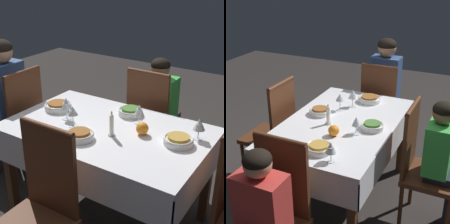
{
  "view_description": "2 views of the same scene",
  "coord_description": "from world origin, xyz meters",
  "views": [
    {
      "loc": [
        1.17,
        -1.72,
        1.79
      ],
      "look_at": [
        0.08,
        -0.06,
        0.91
      ],
      "focal_mm": 55.0,
      "sensor_mm": 36.0,
      "label": 1
    },
    {
      "loc": [
        2.28,
        1.03,
        1.97
      ],
      "look_at": [
        0.03,
        -0.02,
        0.85
      ],
      "focal_mm": 55.0,
      "sensor_mm": 36.0,
      "label": 2
    }
  ],
  "objects": [
    {
      "name": "wine_glass_north",
      "position": [
        0.14,
        0.18,
        0.85
      ],
      "size": [
        0.07,
        0.07,
        0.14
      ],
      "color": "white",
      "rests_on": "dining_table"
    },
    {
      "name": "candle_centerpiece",
      "position": [
        0.09,
        -0.08,
        0.82
      ],
      "size": [
        0.05,
        0.05,
        0.17
      ],
      "color": "beige",
      "rests_on": "dining_table"
    },
    {
      "name": "person_child_green",
      "position": [
        0.01,
        0.84,
        0.58
      ],
      "size": [
        0.3,
        0.33,
        1.06
      ],
      "rotation": [
        0.0,
        0.0,
        3.14
      ],
      "color": "#282833",
      "rests_on": "ground_plane"
    },
    {
      "name": "wine_glass_east",
      "position": [
        0.57,
        0.18,
        0.85
      ],
      "size": [
        0.08,
        0.08,
        0.14
      ],
      "color": "white",
      "rests_on": "dining_table"
    },
    {
      "name": "chair_north",
      "position": [
        0.01,
        0.68,
        0.54
      ],
      "size": [
        0.4,
        0.4,
        1.01
      ],
      "rotation": [
        0.0,
        0.0,
        3.14
      ],
      "color": "#562D19",
      "rests_on": "ground_plane"
    },
    {
      "name": "bowl_west",
      "position": [
        -0.49,
        0.06,
        0.78
      ],
      "size": [
        0.21,
        0.21,
        0.06
      ],
      "color": "white",
      "rests_on": "dining_table"
    },
    {
      "name": "ground_plane",
      "position": [
        0.0,
        0.0,
        0.0
      ],
      "size": [
        8.0,
        8.0,
        0.0
      ],
      "primitive_type": "plane",
      "color": "#332D2B"
    },
    {
      "name": "chair_south",
      "position": [
        -0.0,
        -0.68,
        0.54
      ],
      "size": [
        0.4,
        0.4,
        1.01
      ],
      "color": "#562D19",
      "rests_on": "ground_plane"
    },
    {
      "name": "dining_table",
      "position": [
        0.0,
        0.0,
        0.66
      ],
      "size": [
        1.37,
        0.86,
        0.75
      ],
      "color": "silver",
      "rests_on": "ground_plane"
    },
    {
      "name": "bowl_east",
      "position": [
        0.49,
        0.05,
        0.78
      ],
      "size": [
        0.19,
        0.19,
        0.06
      ],
      "color": "white",
      "rests_on": "dining_table"
    },
    {
      "name": "orange_fruit",
      "position": [
        0.24,
        0.05,
        0.8
      ],
      "size": [
        0.08,
        0.08,
        0.08
      ],
      "primitive_type": "sphere",
      "color": "orange",
      "rests_on": "dining_table"
    },
    {
      "name": "bowl_north",
      "position": [
        0.02,
        0.27,
        0.78
      ],
      "size": [
        0.18,
        0.18,
        0.06
      ],
      "color": "white",
      "rests_on": "dining_table"
    },
    {
      "name": "chair_east",
      "position": [
        0.93,
        -0.03,
        0.54
      ],
      "size": [
        0.4,
        0.4,
        1.01
      ],
      "rotation": [
        0.0,
        0.0,
        1.57
      ],
      "color": "#562D19",
      "rests_on": "ground_plane"
    },
    {
      "name": "person_adult_denim",
      "position": [
        -1.09,
        0.03,
        0.7
      ],
      "size": [
        0.34,
        0.3,
        1.23
      ],
      "rotation": [
        0.0,
        0.0,
        -1.57
      ],
      "color": "#383342",
      "rests_on": "ground_plane"
    },
    {
      "name": "wine_glass_west",
      "position": [
        -0.32,
        -0.04,
        0.87
      ],
      "size": [
        0.07,
        0.07,
        0.16
      ],
      "color": "white",
      "rests_on": "dining_table"
    },
    {
      "name": "bowl_south",
      "position": [
        -0.06,
        -0.23,
        0.78
      ],
      "size": [
        0.18,
        0.18,
        0.06
      ],
      "color": "white",
      "rests_on": "dining_table"
    },
    {
      "name": "wine_glass_south",
      "position": [
        -0.21,
        -0.11,
        0.87
      ],
      "size": [
        0.07,
        0.07,
        0.15
      ],
      "color": "white",
      "rests_on": "dining_table"
    },
    {
      "name": "chair_west",
      "position": [
        -0.93,
        0.03,
        0.54
      ],
      "size": [
        0.4,
        0.4,
        1.01
      ],
      "rotation": [
        0.0,
        0.0,
        -1.57
      ],
      "color": "#562D19",
      "rests_on": "ground_plane"
    }
  ]
}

